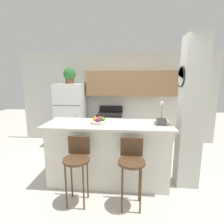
{
  "coord_description": "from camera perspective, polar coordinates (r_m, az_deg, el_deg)",
  "views": [
    {
      "loc": [
        0.32,
        -2.88,
        1.85
      ],
      "look_at": [
        0.0,
        0.75,
        1.14
      ],
      "focal_mm": 28.0,
      "sensor_mm": 36.0,
      "label": 1
    }
  ],
  "objects": [
    {
      "name": "ground_plane",
      "position": [
        3.43,
        -1.18,
        -21.61
      ],
      "size": [
        14.0,
        14.0,
        0.0
      ],
      "primitive_type": "plane",
      "color": "beige"
    },
    {
      "name": "wall_back",
      "position": [
        4.98,
        3.18,
        6.28
      ],
      "size": [
        5.6,
        0.38,
        2.55
      ],
      "color": "silver",
      "rests_on": "ground_plane"
    },
    {
      "name": "pillar_right",
      "position": [
        3.17,
        24.24,
        -0.33
      ],
      "size": [
        0.38,
        0.33,
        2.55
      ],
      "color": "silver",
      "rests_on": "ground_plane"
    },
    {
      "name": "counter_bar",
      "position": [
        3.17,
        -1.22,
        -13.21
      ],
      "size": [
        2.16,
        0.75,
        1.09
      ],
      "color": "silver",
      "rests_on": "ground_plane"
    },
    {
      "name": "refrigerator",
      "position": [
        4.98,
        -13.15,
        -0.85
      ],
      "size": [
        0.75,
        0.71,
        1.71
      ],
      "color": "white",
      "rests_on": "ground_plane"
    },
    {
      "name": "stove_range",
      "position": [
        4.9,
        -0.65,
        -5.49
      ],
      "size": [
        0.67,
        0.63,
        1.07
      ],
      "color": "silver",
      "rests_on": "ground_plane"
    },
    {
      "name": "bar_stool_left",
      "position": [
        2.69,
        -11.31,
        -15.13
      ],
      "size": [
        0.39,
        0.39,
        0.99
      ],
      "color": "#4C331E",
      "rests_on": "ground_plane"
    },
    {
      "name": "bar_stool_right",
      "position": [
        2.6,
        6.39,
        -16.01
      ],
      "size": [
        0.39,
        0.39,
        0.99
      ],
      "color": "#4C331E",
      "rests_on": "ground_plane"
    },
    {
      "name": "potted_plant_on_fridge",
      "position": [
        4.88,
        -13.7,
        11.57
      ],
      "size": [
        0.33,
        0.33,
        0.41
      ],
      "color": "brown",
      "rests_on": "refrigerator"
    },
    {
      "name": "orchid_vase",
      "position": [
        2.99,
        15.8,
        -2.29
      ],
      "size": [
        0.15,
        0.15,
        0.4
      ],
      "color": "#4C4C51",
      "rests_on": "counter_bar"
    },
    {
      "name": "fruit_bowl",
      "position": [
        2.97,
        -4.29,
        -2.97
      ],
      "size": [
        0.27,
        0.27,
        0.12
      ],
      "color": "silver",
      "rests_on": "counter_bar"
    },
    {
      "name": "trash_bin",
      "position": [
        4.78,
        -6.83,
        -9.42
      ],
      "size": [
        0.28,
        0.28,
        0.38
      ],
      "color": "#59595B",
      "rests_on": "ground_plane"
    }
  ]
}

